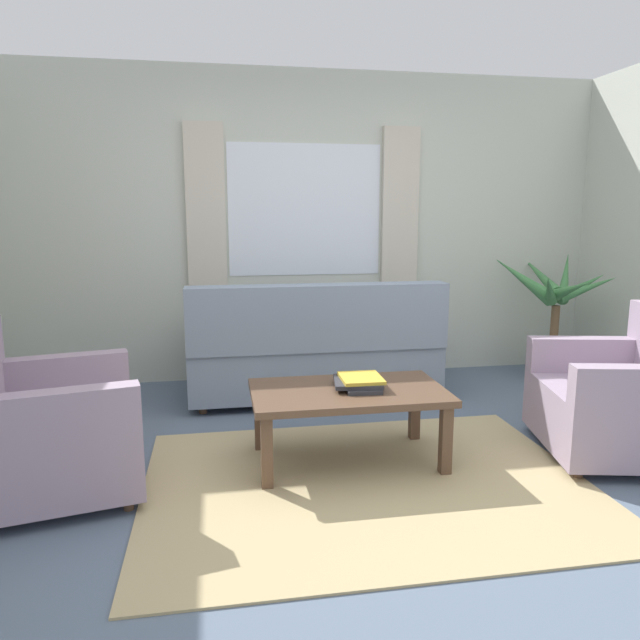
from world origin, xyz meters
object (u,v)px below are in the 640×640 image
Objects in this scene: couch at (314,352)px; armchair_left at (40,428)px; book_stack_on_table at (360,382)px; potted_plant at (552,326)px; coffee_table at (348,399)px; armchair_right at (626,398)px.

armchair_left is at bearing 39.76° from couch.
potted_plant reaches higher than book_stack_on_table.
book_stack_on_table is (0.07, 0.02, 0.09)m from coffee_table.
armchair_right is at bearing 138.83° from couch.
book_stack_on_table is at bearing -145.90° from potted_plant.
potted_plant reaches higher than armchair_right.
armchair_right is 1.64m from coffee_table.
book_stack_on_table is (-1.56, 0.20, 0.12)m from armchair_right.
couch is 1.91× the size of armchair_right.
armchair_right is at bearing -7.34° from book_stack_on_table.
coffee_table is at bearing -84.35° from armchair_right.
couch is 2.11m from potted_plant.
armchair_left is 1.00× the size of armchair_right.
armchair_left is 1.70m from book_stack_on_table.
book_stack_on_table is at bearing 14.28° from coffee_table.
armchair_left reaches higher than book_stack_on_table.
armchair_left is at bearing -176.06° from coffee_table.
potted_plant is (3.73, 1.51, 0.11)m from armchair_left.
armchair_left is at bearing -175.62° from book_stack_on_table.
couch is at bearing 89.83° from coffee_table.
coffee_table is 0.95× the size of potted_plant.
armchair_right is 3.07× the size of book_stack_on_table.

